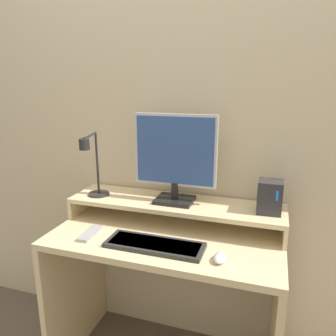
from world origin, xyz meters
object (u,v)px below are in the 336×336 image
Objects in this scene: router_dock at (270,197)px; monitor at (175,157)px; mouse at (220,258)px; remote_control at (90,233)px; desk_lamp at (93,169)px; keyboard at (155,245)px.

monitor is at bearing 179.89° from router_dock.
mouse is at bearing -47.11° from monitor.
monitor reaches higher than mouse.
router_dock reaches higher than remote_control.
monitor is at bearing 14.10° from desk_lamp.
monitor is 1.01× the size of keyboard.
desk_lamp reaches higher than keyboard.
router_dock is 0.92× the size of remote_control.
monitor reaches higher than remote_control.
router_dock is at bearing 60.47° from mouse.
mouse is 0.54× the size of remote_control.
desk_lamp is at bearing -165.90° from monitor.
monitor is 0.43m from keyboard.
monitor reaches higher than desk_lamp.
monitor is 4.94× the size of mouse.
mouse reaches higher than keyboard.
keyboard reaches higher than remote_control.
monitor reaches higher than router_dock.
desk_lamp is at bearing 109.73° from remote_control.
keyboard is at bearing -24.15° from desk_lamp.
mouse is at bearing -119.53° from router_dock.
remote_control is (-0.34, -0.26, -0.33)m from monitor.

